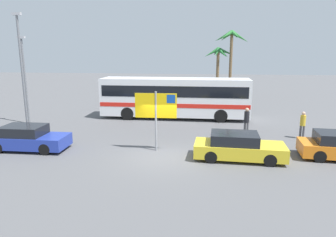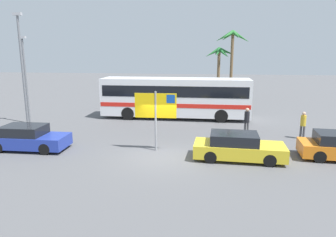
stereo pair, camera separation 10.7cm
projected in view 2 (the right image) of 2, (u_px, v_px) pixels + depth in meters
ground at (163, 157)px, 15.53m from camera, size 120.00×120.00×0.00m
bus_front_coach at (175, 96)px, 24.31m from camera, size 11.57×2.57×3.17m
ferry_sign at (157, 108)px, 16.08m from camera, size 2.20×0.12×3.20m
car_yellow at (238, 147)px, 15.06m from camera, size 4.44×1.90×1.32m
car_blue at (28, 138)px, 16.64m from camera, size 4.19×1.79×1.32m
pedestrian_crossing_lot at (247, 119)px, 19.30m from camera, size 0.32×0.32×1.78m
pedestrian_near_sign at (303, 123)px, 18.58m from camera, size 0.32×0.32×1.68m
lamp_post_left_side at (23, 70)px, 19.25m from camera, size 0.56×0.20×7.52m
lamp_post_right_side at (26, 76)px, 22.15m from camera, size 0.56×0.20×6.29m
palm_tree_seaside at (219, 57)px, 33.48m from camera, size 3.38×3.46×5.71m
palm_tree_inland at (232, 43)px, 32.91m from camera, size 3.77×3.87×7.49m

